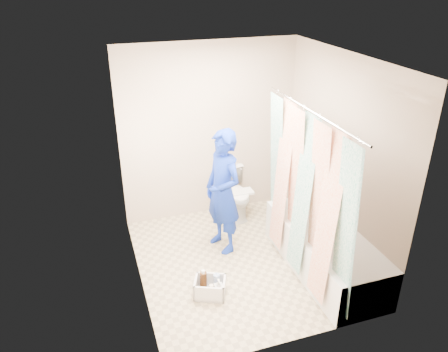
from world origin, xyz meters
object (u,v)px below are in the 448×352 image
object	(u,v)px
bathtub	(324,250)
toilet	(235,193)
cleaning_caddy	(211,288)
plumber	(223,192)

from	to	relation	value
bathtub	toilet	distance (m)	1.60
bathtub	cleaning_caddy	bearing A→B (deg)	-179.26
plumber	toilet	bearing A→B (deg)	131.82
toilet	plumber	world-z (taller)	plumber
cleaning_caddy	bathtub	bearing A→B (deg)	24.19
toilet	plumber	xyz separation A→B (m)	(-0.42, -0.71, 0.44)
toilet	plumber	size ratio (longest dim) A/B	0.44
toilet	cleaning_caddy	bearing A→B (deg)	-117.81
bathtub	toilet	bearing A→B (deg)	110.07
toilet	plumber	bearing A→B (deg)	-119.91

